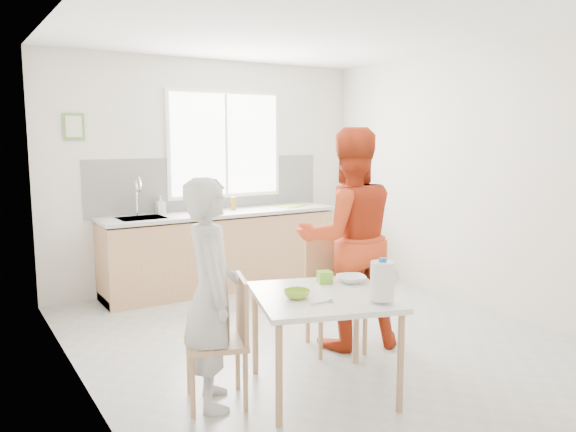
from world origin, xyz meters
The scene contains 21 objects.
ground centered at (0.00, 0.00, 0.00)m, with size 4.50×4.50×0.00m, color #B7B7B2.
room_shell centered at (0.00, 0.00, 1.64)m, with size 4.50×4.50×4.50m.
window centered at (0.20, 2.23, 1.70)m, with size 1.50×0.06×1.30m.
backsplash centered at (0.00, 2.24, 1.23)m, with size 3.00×0.02×0.65m, color white.
picture_frame centered at (-1.55, 2.23, 1.90)m, with size 0.22×0.03×0.28m.
kitchen_counter centered at (0.00, 1.95, 0.42)m, with size 2.84×0.64×1.37m.
dining_table centered at (-0.58, -0.93, 0.64)m, with size 1.17×1.17×0.71m.
chair_left centered at (-1.23, -0.71, 0.48)m, with size 0.51×0.51×0.87m.
chair_far centered at (0.01, -0.25, 0.53)m, with size 0.56×0.56×0.97m.
person_white centered at (-1.31, -0.69, 0.77)m, with size 0.56×0.37×1.54m, color silver.
person_red centered at (0.13, -0.30, 0.94)m, with size 0.91×0.71×1.87m, color red.
bowl_green centered at (-0.79, -0.91, 0.74)m, with size 0.18×0.18×0.06m, color #95C82E.
bowl_white centered at (-0.22, -0.78, 0.74)m, with size 0.22×0.22×0.05m, color white.
milk_jug centered at (-0.36, -1.29, 0.86)m, with size 0.22×0.16×0.28m.
green_box centered at (-0.40, -0.69, 0.76)m, with size 0.10×0.10×0.09m, color #72BF2C.
spoon centered at (-0.72, -1.11, 0.72)m, with size 0.01×0.01×0.16m, color #A5A5AA.
cutting_board centered at (0.94, 1.92, 0.93)m, with size 0.35×0.25×0.01m, color #90BF2C.
wine_bottle_a centered at (-0.18, 2.04, 1.08)m, with size 0.07×0.07×0.32m, color black.
wine_bottle_b centered at (0.00, 2.07, 1.07)m, with size 0.07×0.07×0.30m, color black.
jar_amber centered at (0.18, 1.99, 1.00)m, with size 0.06×0.06×0.16m, color olive.
soap_bottle centered at (-0.67, 2.14, 1.02)m, with size 0.09×0.10×0.21m, color #999999.
Camera 1 is at (-2.79, -4.01, 1.80)m, focal length 35.00 mm.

